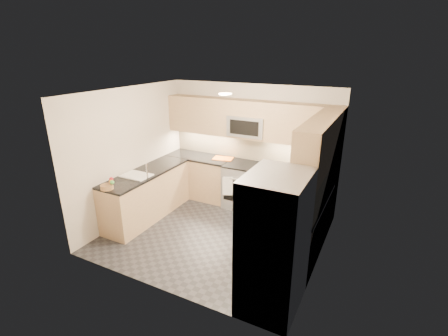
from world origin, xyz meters
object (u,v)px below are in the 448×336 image
Objects in this scene: gas_range at (244,186)px; cutting_board at (223,158)px; utensil_bowl at (317,172)px; refrigerator at (274,243)px; fruit_basket at (107,187)px; microwave at (248,126)px.

cutting_board is (-0.54, 0.09, 0.49)m from gas_range.
cutting_board reaches higher than gas_range.
gas_range is 2.94× the size of utensil_bowl.
utensil_bowl is (-0.01, 2.40, 0.13)m from refrigerator.
fruit_basket is at bearing -143.72° from utensil_bowl.
microwave is 2.46× the size of utensil_bowl.
microwave is 0.93m from cutting_board.
refrigerator is at bearing -4.25° from fruit_basket.
gas_range is at bearing 178.95° from utensil_bowl.
gas_range is 2.21× the size of cutting_board.
utensil_bowl reaches higher than cutting_board.
refrigerator reaches higher than cutting_board.
utensil_bowl is at bearing -3.49° from cutting_board.
utensil_bowl reaches higher than gas_range.
utensil_bowl is at bearing -1.05° from gas_range.
refrigerator is (1.45, -2.55, -0.80)m from microwave.
utensil_bowl is (1.44, -0.03, 0.57)m from gas_range.
cutting_board is at bearing 176.51° from utensil_bowl.
utensil_bowl is 1.49× the size of fruit_basket.
fruit_basket reaches higher than gas_range.
refrigerator is at bearing -60.38° from microwave.
cutting_board is at bearing -176.78° from microwave.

